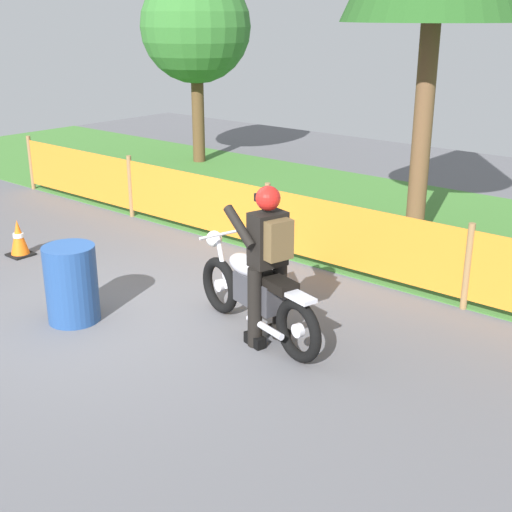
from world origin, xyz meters
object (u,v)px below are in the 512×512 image
motorcycle_lead (255,293)px  rider_lead (268,257)px  spare_drum (72,284)px  traffic_cone (19,238)px

motorcycle_lead → rider_lead: size_ratio=1.22×
spare_drum → motorcycle_lead: bearing=30.3°
traffic_cone → motorcycle_lead: bearing=3.3°
rider_lead → spare_drum: 2.30m
traffic_cone → spare_drum: size_ratio=0.60×
motorcycle_lead → traffic_cone: motorcycle_lead is taller
rider_lead → traffic_cone: rider_lead is taller
traffic_cone → spare_drum: spare_drum is taller
motorcycle_lead → rider_lead: (0.22, -0.06, 0.47)m
motorcycle_lead → traffic_cone: bearing=18.0°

